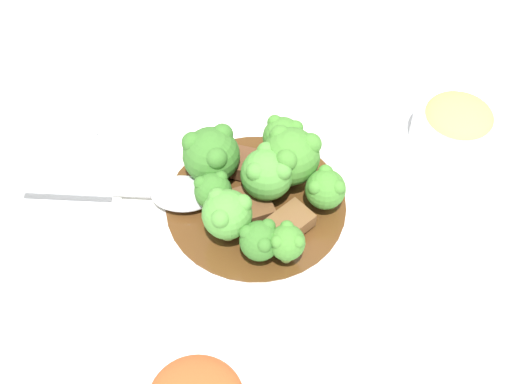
# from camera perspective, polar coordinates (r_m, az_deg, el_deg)

# --- Properties ---
(ground_plane) EXTENTS (4.00, 4.00, 0.00)m
(ground_plane) POSITION_cam_1_polar(r_m,az_deg,el_deg) (0.70, -0.00, -1.70)
(ground_plane) COLOR silver
(main_plate) EXTENTS (0.28, 0.28, 0.02)m
(main_plate) POSITION_cam_1_polar(r_m,az_deg,el_deg) (0.69, -0.00, -1.21)
(main_plate) COLOR white
(main_plate) RESTS_ON ground_plane
(beef_strip_0) EXTENTS (0.06, 0.06, 0.01)m
(beef_strip_0) POSITION_cam_1_polar(r_m,az_deg,el_deg) (0.67, -1.07, -1.28)
(beef_strip_0) COLOR brown
(beef_strip_0) RESTS_ON main_plate
(beef_strip_1) EXTENTS (0.03, 0.05, 0.02)m
(beef_strip_1) POSITION_cam_1_polar(r_m,az_deg,el_deg) (0.65, 2.17, -2.87)
(beef_strip_1) COLOR brown
(beef_strip_1) RESTS_ON main_plate
(beef_strip_2) EXTENTS (0.07, 0.06, 0.02)m
(beef_strip_2) POSITION_cam_1_polar(r_m,az_deg,el_deg) (0.70, -0.59, 2.21)
(beef_strip_2) COLOR #56331E
(beef_strip_2) RESTS_ON main_plate
(broccoli_floret_0) EXTENTS (0.04, 0.04, 0.05)m
(broccoli_floret_0) POSITION_cam_1_polar(r_m,az_deg,el_deg) (0.69, 2.16, 4.45)
(broccoli_floret_0) COLOR #8EB756
(broccoli_floret_0) RESTS_ON main_plate
(broccoli_floret_1) EXTENTS (0.04, 0.04, 0.04)m
(broccoli_floret_1) POSITION_cam_1_polar(r_m,az_deg,el_deg) (0.63, 0.30, -3.88)
(broccoli_floret_1) COLOR #8EB756
(broccoli_floret_1) RESTS_ON main_plate
(broccoli_floret_2) EXTENTS (0.04, 0.04, 0.04)m
(broccoli_floret_2) POSITION_cam_1_polar(r_m,az_deg,el_deg) (0.66, 5.58, 0.28)
(broccoli_floret_2) COLOR #7FA84C
(broccoli_floret_2) RESTS_ON main_plate
(broccoli_floret_3) EXTENTS (0.06, 0.06, 0.06)m
(broccoli_floret_3) POSITION_cam_1_polar(r_m,az_deg,el_deg) (0.67, 2.89, 2.88)
(broccoli_floret_3) COLOR #7FA84C
(broccoli_floret_3) RESTS_ON main_plate
(broccoli_floret_4) EXTENTS (0.04, 0.04, 0.04)m
(broccoli_floret_4) POSITION_cam_1_polar(r_m,az_deg,el_deg) (0.66, -3.45, 0.11)
(broccoli_floret_4) COLOR #8EB756
(broccoli_floret_4) RESTS_ON main_plate
(broccoli_floret_5) EXTENTS (0.05, 0.05, 0.06)m
(broccoli_floret_5) POSITION_cam_1_polar(r_m,az_deg,el_deg) (0.66, 0.86, 1.52)
(broccoli_floret_5) COLOR #8EB756
(broccoli_floret_5) RESTS_ON main_plate
(broccoli_floret_6) EXTENTS (0.05, 0.05, 0.05)m
(broccoli_floret_6) POSITION_cam_1_polar(r_m,az_deg,el_deg) (0.63, -2.34, -1.75)
(broccoli_floret_6) COLOR #8EB756
(broccoli_floret_6) RESTS_ON main_plate
(broccoli_floret_7) EXTENTS (0.06, 0.06, 0.06)m
(broccoli_floret_7) POSITION_cam_1_polar(r_m,az_deg,el_deg) (0.68, -3.61, 3.03)
(broccoli_floret_7) COLOR #8EB756
(broccoli_floret_7) RESTS_ON main_plate
(broccoli_floret_8) EXTENTS (0.03, 0.03, 0.04)m
(broccoli_floret_8) POSITION_cam_1_polar(r_m,az_deg,el_deg) (0.62, 2.50, -4.03)
(broccoli_floret_8) COLOR #7FA84C
(broccoli_floret_8) RESTS_ON main_plate
(serving_spoon) EXTENTS (0.15, 0.16, 0.01)m
(serving_spoon) POSITION_cam_1_polar(r_m,az_deg,el_deg) (0.68, -7.04, -0.11)
(serving_spoon) COLOR #B7B7BC
(serving_spoon) RESTS_ON main_plate
(side_bowl_appetizer) EXTENTS (0.09, 0.09, 0.05)m
(side_bowl_appetizer) POSITION_cam_1_polar(r_m,az_deg,el_deg) (0.77, 15.75, 5.26)
(side_bowl_appetizer) COLOR white
(side_bowl_appetizer) RESTS_ON ground_plane
(sauce_dish) EXTENTS (0.08, 0.08, 0.01)m
(sauce_dish) POSITION_cam_1_polar(r_m,az_deg,el_deg) (0.77, -15.35, 3.94)
(sauce_dish) COLOR white
(sauce_dish) RESTS_ON ground_plane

